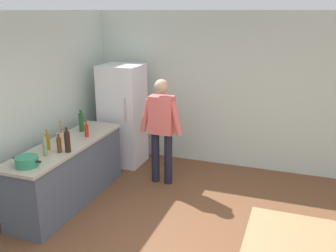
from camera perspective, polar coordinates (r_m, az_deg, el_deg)
wall_back at (r=6.63m, az=10.32°, el=5.17°), size 6.40×0.12×2.70m
kitchen_counter at (r=5.66m, az=-14.86°, el=-6.81°), size 0.64×2.20×0.90m
refrigerator at (r=6.76m, az=-6.86°, el=1.63°), size 0.70×0.67×1.80m
person at (r=5.88m, az=-0.98°, el=0.17°), size 0.70×0.22×1.70m
dining_table at (r=3.73m, az=22.87°, el=-17.27°), size 1.40×0.90×0.75m
cooking_pot at (r=4.84m, az=-20.62°, el=-5.04°), size 0.40×0.28×0.12m
utensil_jar at (r=5.55m, az=-16.02°, el=-1.56°), size 0.11×0.11×0.32m
bottle_vinegar_tall at (r=5.07m, az=-18.20°, el=-2.86°), size 0.06×0.06×0.32m
bottle_sauce_red at (r=5.68m, az=-12.26°, el=-0.67°), size 0.06×0.06×0.24m
bottle_wine_dark at (r=5.11m, az=-15.02°, el=-2.31°), size 0.08×0.08×0.34m
bottle_oil_amber at (r=5.29m, az=-17.83°, el=-2.22°), size 0.06×0.06×0.28m
bottle_beer_brown at (r=5.14m, az=-16.19°, el=-2.76°), size 0.06×0.06×0.26m
bottle_wine_green at (r=5.95m, az=-13.03°, el=0.58°), size 0.08×0.08×0.34m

